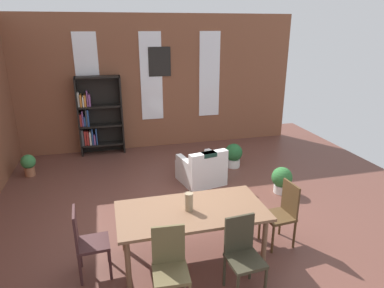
% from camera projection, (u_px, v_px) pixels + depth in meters
% --- Properties ---
extents(ground_plane, '(9.62, 9.62, 0.00)m').
position_uv_depth(ground_plane, '(186.00, 216.00, 5.79)').
color(ground_plane, brown).
extents(back_wall_brick, '(7.57, 0.12, 3.36)m').
position_uv_depth(back_wall_brick, '(151.00, 83.00, 8.67)').
color(back_wall_brick, brown).
rests_on(back_wall_brick, ground).
extents(window_pane_0, '(0.55, 0.02, 2.18)m').
position_uv_depth(window_pane_0, '(88.00, 79.00, 8.19)').
color(window_pane_0, white).
extents(window_pane_1, '(0.55, 0.02, 2.18)m').
position_uv_depth(window_pane_1, '(151.00, 77.00, 8.55)').
color(window_pane_1, white).
extents(window_pane_2, '(0.55, 0.02, 2.18)m').
position_uv_depth(window_pane_2, '(209.00, 75.00, 8.92)').
color(window_pane_2, white).
extents(dining_table, '(1.98, 1.00, 0.75)m').
position_uv_depth(dining_table, '(192.00, 215.00, 4.54)').
color(dining_table, brown).
rests_on(dining_table, ground).
extents(vase_on_table, '(0.11, 0.11, 0.25)m').
position_uv_depth(vase_on_table, '(189.00, 202.00, 4.47)').
color(vase_on_table, '#998466').
rests_on(vase_on_table, dining_table).
extents(tealight_candle_0, '(0.04, 0.04, 0.04)m').
position_uv_depth(tealight_candle_0, '(190.00, 206.00, 4.58)').
color(tealight_candle_0, silver).
rests_on(tealight_candle_0, dining_table).
extents(dining_chair_head_right, '(0.43, 0.43, 0.95)m').
position_uv_depth(dining_chair_head_right, '(283.00, 212.00, 4.92)').
color(dining_chair_head_right, '#4C351D').
rests_on(dining_chair_head_right, ground).
extents(dining_chair_head_left, '(0.42, 0.42, 0.95)m').
position_uv_depth(dining_chair_head_left, '(87.00, 240.00, 4.27)').
color(dining_chair_head_left, '#3F2324').
rests_on(dining_chair_head_left, ground).
extents(dining_chair_near_left, '(0.43, 0.43, 0.95)m').
position_uv_depth(dining_chair_near_left, '(170.00, 265.00, 3.83)').
color(dining_chair_near_left, brown).
rests_on(dining_chair_near_left, ground).
extents(dining_chair_near_right, '(0.43, 0.43, 0.95)m').
position_uv_depth(dining_chair_near_right, '(243.00, 253.00, 4.04)').
color(dining_chair_near_right, '#343022').
rests_on(dining_chair_near_right, ground).
extents(bookshelf_tall, '(1.07, 0.31, 1.94)m').
position_uv_depth(bookshelf_tall, '(97.00, 117.00, 8.35)').
color(bookshelf_tall, black).
rests_on(bookshelf_tall, ground).
extents(armchair_white, '(0.95, 0.95, 0.75)m').
position_uv_depth(armchair_white, '(202.00, 170.00, 6.94)').
color(armchair_white, silver).
rests_on(armchair_white, ground).
extents(potted_plant_by_shelf, '(0.30, 0.30, 0.48)m').
position_uv_depth(potted_plant_by_shelf, '(29.00, 164.00, 7.27)').
color(potted_plant_by_shelf, '#9E6042').
rests_on(potted_plant_by_shelf, ground).
extents(potted_plant_corner, '(0.40, 0.40, 0.55)m').
position_uv_depth(potted_plant_corner, '(234.00, 155.00, 7.72)').
color(potted_plant_corner, silver).
rests_on(potted_plant_corner, ground).
extents(potted_plant_window, '(0.39, 0.39, 0.52)m').
position_uv_depth(potted_plant_window, '(282.00, 179.00, 6.52)').
color(potted_plant_window, silver).
rests_on(potted_plant_window, ground).
extents(framed_picture, '(0.56, 0.03, 0.72)m').
position_uv_depth(framed_picture, '(160.00, 62.00, 8.48)').
color(framed_picture, black).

